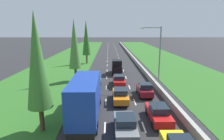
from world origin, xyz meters
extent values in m
plane|color=#28282B|center=(0.00, 60.00, 0.00)|extent=(300.00, 300.00, 0.00)
cube|color=#2D6623|center=(-12.65, 60.00, 0.02)|extent=(14.00, 140.00, 0.04)
cube|color=#2D6623|center=(14.35, 60.00, 0.02)|extent=(14.00, 140.00, 0.04)
cube|color=#9E9B93|center=(5.70, 60.00, 0.42)|extent=(0.44, 120.00, 0.85)
cube|color=white|center=(-1.75, 15.00, 0.01)|extent=(0.14, 2.00, 0.01)
cube|color=white|center=(-1.75, 21.00, 0.01)|extent=(0.14, 2.00, 0.01)
cube|color=white|center=(-1.75, 27.00, 0.01)|extent=(0.14, 2.00, 0.01)
cube|color=white|center=(-1.75, 33.00, 0.01)|extent=(0.14, 2.00, 0.01)
cube|color=white|center=(-1.75, 39.00, 0.01)|extent=(0.14, 2.00, 0.01)
cube|color=white|center=(-1.75, 45.00, 0.01)|extent=(0.14, 2.00, 0.01)
cube|color=white|center=(-1.75, 51.00, 0.01)|extent=(0.14, 2.00, 0.01)
cube|color=white|center=(-1.75, 57.00, 0.01)|extent=(0.14, 2.00, 0.01)
cube|color=white|center=(-1.75, 63.00, 0.01)|extent=(0.14, 2.00, 0.01)
cube|color=white|center=(-1.75, 69.00, 0.01)|extent=(0.14, 2.00, 0.01)
cube|color=white|center=(-1.75, 75.00, 0.01)|extent=(0.14, 2.00, 0.01)
cube|color=white|center=(-1.75, 81.00, 0.01)|extent=(0.14, 2.00, 0.01)
cube|color=white|center=(-1.75, 87.00, 0.01)|extent=(0.14, 2.00, 0.01)
cube|color=white|center=(-1.75, 93.00, 0.01)|extent=(0.14, 2.00, 0.01)
cube|color=white|center=(-1.75, 99.00, 0.01)|extent=(0.14, 2.00, 0.01)
cube|color=white|center=(-1.75, 105.00, 0.01)|extent=(0.14, 2.00, 0.01)
cube|color=white|center=(-1.75, 111.00, 0.01)|extent=(0.14, 2.00, 0.01)
cube|color=white|center=(-1.75, 117.00, 0.01)|extent=(0.14, 2.00, 0.01)
cube|color=white|center=(1.75, 15.00, 0.01)|extent=(0.14, 2.00, 0.01)
cube|color=white|center=(1.75, 21.00, 0.01)|extent=(0.14, 2.00, 0.01)
cube|color=white|center=(1.75, 27.00, 0.01)|extent=(0.14, 2.00, 0.01)
cube|color=white|center=(1.75, 33.00, 0.01)|extent=(0.14, 2.00, 0.01)
cube|color=white|center=(1.75, 39.00, 0.01)|extent=(0.14, 2.00, 0.01)
cube|color=white|center=(1.75, 45.00, 0.01)|extent=(0.14, 2.00, 0.01)
cube|color=white|center=(1.75, 51.00, 0.01)|extent=(0.14, 2.00, 0.01)
cube|color=white|center=(1.75, 57.00, 0.01)|extent=(0.14, 2.00, 0.01)
cube|color=white|center=(1.75, 63.00, 0.01)|extent=(0.14, 2.00, 0.01)
cube|color=white|center=(1.75, 69.00, 0.01)|extent=(0.14, 2.00, 0.01)
cube|color=white|center=(1.75, 75.00, 0.01)|extent=(0.14, 2.00, 0.01)
cube|color=white|center=(1.75, 81.00, 0.01)|extent=(0.14, 2.00, 0.01)
cube|color=white|center=(1.75, 87.00, 0.01)|extent=(0.14, 2.00, 0.01)
cube|color=white|center=(1.75, 93.00, 0.01)|extent=(0.14, 2.00, 0.01)
cube|color=white|center=(1.75, 99.00, 0.01)|extent=(0.14, 2.00, 0.01)
cube|color=white|center=(1.75, 105.00, 0.01)|extent=(0.14, 2.00, 0.01)
cube|color=white|center=(1.75, 111.00, 0.01)|extent=(0.14, 2.00, 0.01)
cube|color=white|center=(1.75, 117.00, 0.01)|extent=(0.14, 2.00, 0.01)
cube|color=black|center=(-3.58, 17.16, 0.60)|extent=(2.20, 9.40, 0.56)
cube|color=#1E47B7|center=(-3.58, 20.76, 2.13)|extent=(2.40, 2.20, 2.50)
cube|color=#19389E|center=(-3.58, 16.06, 2.53)|extent=(2.44, 7.20, 3.30)
cylinder|color=black|center=(-4.70, 20.46, 0.32)|extent=(0.22, 0.64, 0.64)
cylinder|color=black|center=(-2.46, 20.46, 0.32)|extent=(0.22, 0.64, 0.64)
cylinder|color=black|center=(-4.70, 14.98, 0.32)|extent=(0.22, 0.64, 0.64)
cylinder|color=black|center=(-2.46, 14.98, 0.32)|extent=(0.22, 0.64, 0.64)
cylinder|color=black|center=(-4.70, 13.90, 0.32)|extent=(0.22, 0.64, 0.64)
cylinder|color=black|center=(-2.46, 13.90, 0.32)|extent=(0.22, 0.64, 0.64)
cube|color=slate|center=(-0.03, 13.94, 0.68)|extent=(1.76, 4.50, 0.72)
cube|color=#19232D|center=(-0.03, 13.79, 1.34)|extent=(1.56, 1.90, 0.60)
cylinder|color=black|center=(-0.83, 15.34, 0.32)|extent=(0.22, 0.64, 0.64)
cylinder|color=black|center=(0.77, 15.34, 0.32)|extent=(0.22, 0.64, 0.64)
cylinder|color=black|center=(-0.83, 12.55, 0.32)|extent=(0.22, 0.64, 0.64)
cylinder|color=black|center=(0.77, 12.55, 0.32)|extent=(0.22, 0.64, 0.64)
cube|color=orange|center=(0.01, 21.27, 0.68)|extent=(1.76, 4.50, 0.72)
cube|color=#19232D|center=(0.01, 21.12, 1.34)|extent=(1.56, 1.90, 0.60)
cylinder|color=black|center=(-0.79, 22.66, 0.32)|extent=(0.22, 0.64, 0.64)
cylinder|color=black|center=(0.81, 22.66, 0.32)|extent=(0.22, 0.64, 0.64)
cylinder|color=black|center=(-0.79, 19.87, 0.32)|extent=(0.22, 0.64, 0.64)
cylinder|color=black|center=(0.81, 19.87, 0.32)|extent=(0.22, 0.64, 0.64)
cube|color=teal|center=(-3.47, 26.89, 0.70)|extent=(1.68, 3.90, 0.76)
cube|color=#19232D|center=(-3.47, 26.59, 1.40)|extent=(1.52, 1.60, 0.64)
cylinder|color=black|center=(-4.23, 28.10, 0.32)|extent=(0.22, 0.64, 0.64)
cylinder|color=black|center=(-2.71, 28.10, 0.32)|extent=(0.22, 0.64, 0.64)
cylinder|color=black|center=(-4.23, 25.68, 0.32)|extent=(0.22, 0.64, 0.64)
cylinder|color=black|center=(-2.71, 25.68, 0.32)|extent=(0.22, 0.64, 0.64)
cube|color=red|center=(3.32, 16.20, 0.68)|extent=(1.76, 4.50, 0.72)
cube|color=#19232D|center=(3.32, 16.05, 1.34)|extent=(1.56, 1.90, 0.60)
cylinder|color=black|center=(2.52, 17.60, 0.32)|extent=(0.22, 0.64, 0.64)
cylinder|color=black|center=(4.12, 17.60, 0.32)|extent=(0.22, 0.64, 0.64)
cylinder|color=black|center=(2.52, 14.81, 0.32)|extent=(0.22, 0.64, 0.64)
cylinder|color=black|center=(4.12, 14.81, 0.32)|extent=(0.22, 0.64, 0.64)
cube|color=red|center=(0.21, 28.15, 0.68)|extent=(1.76, 4.50, 0.72)
cube|color=#19232D|center=(0.21, 28.00, 1.34)|extent=(1.56, 1.90, 0.60)
cylinder|color=black|center=(-0.59, 29.54, 0.32)|extent=(0.22, 0.64, 0.64)
cylinder|color=black|center=(1.01, 29.54, 0.32)|extent=(0.22, 0.64, 0.64)
cylinder|color=black|center=(-0.59, 26.75, 0.32)|extent=(0.22, 0.64, 0.64)
cylinder|color=black|center=(1.01, 26.75, 0.32)|extent=(0.22, 0.64, 0.64)
cube|color=maroon|center=(3.34, 23.34, 0.70)|extent=(1.68, 3.90, 0.76)
cube|color=#19232D|center=(3.34, 23.04, 1.40)|extent=(1.52, 1.60, 0.64)
cylinder|color=black|center=(2.58, 24.55, 0.32)|extent=(0.22, 0.64, 0.64)
cylinder|color=black|center=(4.10, 24.55, 0.32)|extent=(0.22, 0.64, 0.64)
cylinder|color=black|center=(2.58, 22.14, 0.32)|extent=(0.22, 0.64, 0.64)
cylinder|color=black|center=(4.10, 22.14, 0.32)|extent=(0.22, 0.64, 0.64)
cube|color=black|center=(0.19, 36.07, 1.02)|extent=(1.90, 4.90, 1.40)
cube|color=black|center=(0.19, 35.77, 2.27)|extent=(1.80, 3.10, 1.10)
cylinder|color=black|center=(-0.68, 37.59, 0.32)|extent=(0.22, 0.64, 0.64)
cylinder|color=black|center=(1.06, 37.59, 0.32)|extent=(0.22, 0.64, 0.64)
cylinder|color=black|center=(-0.68, 34.55, 0.32)|extent=(0.22, 0.64, 0.64)
cylinder|color=black|center=(1.06, 34.55, 0.32)|extent=(0.22, 0.64, 0.64)
cylinder|color=#4C3823|center=(-7.13, 14.56, 1.10)|extent=(0.39, 0.39, 2.20)
cone|color=#3D752D|center=(-7.13, 14.56, 6.15)|extent=(2.05, 2.05, 7.90)
cylinder|color=#4C3823|center=(-7.02, 30.97, 1.10)|extent=(0.39, 0.39, 2.20)
cone|color=#4C7F38|center=(-7.02, 30.97, 6.28)|extent=(2.06, 2.06, 8.16)
cylinder|color=#4C3823|center=(-7.00, 47.78, 1.10)|extent=(0.40, 0.40, 2.20)
cone|color=#2D6623|center=(-7.00, 47.78, 6.51)|extent=(2.07, 2.07, 8.62)
cylinder|color=gray|center=(6.38, 27.99, 4.50)|extent=(0.20, 0.20, 9.00)
cylinder|color=gray|center=(4.98, 27.99, 8.85)|extent=(2.80, 0.12, 0.12)
cube|color=silver|center=(3.58, 27.99, 8.75)|extent=(0.60, 0.28, 0.20)
camera|label=1|loc=(-1.39, -0.56, 8.61)|focal=30.49mm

